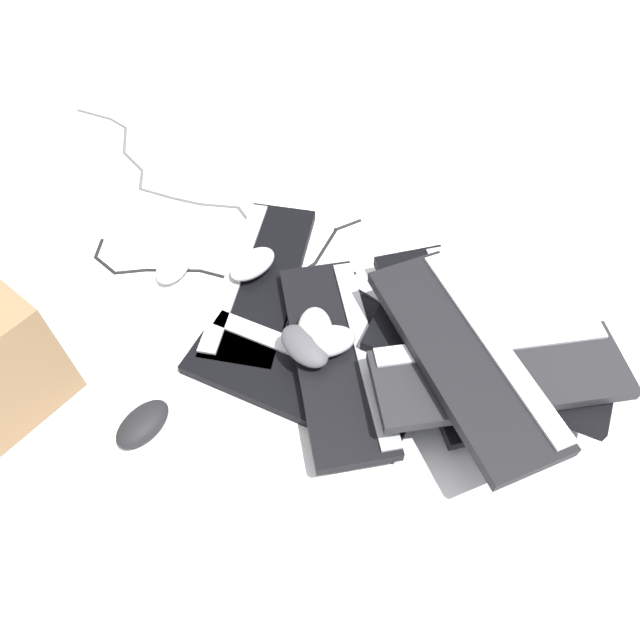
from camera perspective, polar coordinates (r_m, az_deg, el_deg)
name	(u,v)px	position (r m, az deg, el deg)	size (l,w,h in m)	color
ground_plane	(318,310)	(1.19, -0.20, 1.00)	(3.20, 3.20, 0.00)	white
keyboard_0	(423,349)	(1.14, 10.22, -2.85)	(0.46, 0.34, 0.03)	black
keyboard_1	(260,280)	(1.23, -6.00, 3.99)	(0.16, 0.44, 0.03)	black
keyboard_2	(299,380)	(1.09, -2.09, -5.98)	(0.46, 0.26, 0.03)	black
keyboard_3	(446,335)	(1.13, 12.45, -1.52)	(0.31, 0.46, 0.03)	black
keyboard_4	(488,355)	(1.09, 16.41, -3.42)	(0.46, 0.26, 0.03)	black
keyboard_5	(337,355)	(1.08, 1.67, -3.55)	(0.29, 0.46, 0.03)	black
keyboard_6	(499,373)	(1.04, 17.49, -5.08)	(0.46, 0.28, 0.03)	#232326
keyboard_7	(464,355)	(1.00, 14.19, -3.39)	(0.36, 0.45, 0.03)	black
mouse_0	(307,346)	(1.05, -1.32, -2.64)	(0.11, 0.07, 0.04)	#4C4C51
mouse_1	(143,424)	(1.08, -17.32, -9.89)	(0.11, 0.07, 0.04)	black
mouse_2	(327,341)	(1.05, 0.66, -2.15)	(0.11, 0.07, 0.04)	#B7B7BC
mouse_3	(253,264)	(1.22, -6.76, 5.59)	(0.11, 0.07, 0.04)	silver
mouse_4	(315,331)	(1.07, -0.51, -1.12)	(0.11, 0.07, 0.04)	#B7B7BC
mouse_5	(174,265)	(1.29, -14.41, 5.35)	(0.11, 0.07, 0.04)	#B7B7BC
cable_0	(156,168)	(1.57, -16.12, 14.42)	(0.62, 0.39, 0.01)	#59595B
cable_1	(227,262)	(1.29, -9.30, 5.74)	(0.59, 0.26, 0.01)	black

